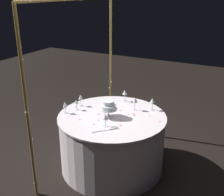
% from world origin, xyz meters
% --- Properties ---
extents(ground_plane, '(12.00, 12.00, 0.00)m').
position_xyz_m(ground_plane, '(0.00, 0.00, 0.00)').
color(ground_plane, black).
extents(decorative_arch, '(1.87, 0.06, 2.13)m').
position_xyz_m(decorative_arch, '(-0.00, 0.50, 1.37)').
color(decorative_arch, olive).
rests_on(decorative_arch, ground).
extents(main_table, '(1.36, 1.36, 0.74)m').
position_xyz_m(main_table, '(0.00, 0.00, 0.37)').
color(main_table, white).
rests_on(main_table, ground).
extents(tiered_cake, '(0.22, 0.22, 0.21)m').
position_xyz_m(tiered_cake, '(-0.05, 0.03, 0.88)').
color(tiered_cake, silver).
rests_on(tiered_cake, main_table).
extents(wine_glass_0, '(0.06, 0.06, 0.16)m').
position_xyz_m(wine_glass_0, '(0.08, 0.52, 0.86)').
color(wine_glass_0, silver).
rests_on(wine_glass_0, main_table).
extents(wine_glass_1, '(0.06, 0.06, 0.16)m').
position_xyz_m(wine_glass_1, '(-0.21, 0.56, 0.85)').
color(wine_glass_1, silver).
rests_on(wine_glass_1, main_table).
extents(wine_glass_2, '(0.06, 0.06, 0.16)m').
position_xyz_m(wine_glass_2, '(0.40, -0.38, 0.86)').
color(wine_glass_2, silver).
rests_on(wine_glass_2, main_table).
extents(wine_glass_3, '(0.06, 0.06, 0.16)m').
position_xyz_m(wine_glass_3, '(-0.29, -0.07, 0.86)').
color(wine_glass_3, silver).
rests_on(wine_glass_3, main_table).
extents(wine_glass_4, '(0.07, 0.07, 0.17)m').
position_xyz_m(wine_glass_4, '(0.51, 0.07, 0.87)').
color(wine_glass_4, silver).
rests_on(wine_glass_4, main_table).
extents(wine_glass_5, '(0.06, 0.06, 0.18)m').
position_xyz_m(wine_glass_5, '(0.29, -0.18, 0.88)').
color(wine_glass_5, silver).
rests_on(wine_glass_5, main_table).
extents(wine_glass_6, '(0.06, 0.06, 0.14)m').
position_xyz_m(wine_glass_6, '(-0.05, 0.50, 0.84)').
color(wine_glass_6, silver).
rests_on(wine_glass_6, main_table).
extents(cake_knife, '(0.23, 0.22, 0.01)m').
position_xyz_m(cake_knife, '(-0.38, -0.12, 0.74)').
color(cake_knife, silver).
rests_on(cake_knife, main_table).
extents(rose_petal_0, '(0.02, 0.03, 0.00)m').
position_xyz_m(rose_petal_0, '(0.19, -0.03, 0.74)').
color(rose_petal_0, '#EA6B84').
rests_on(rose_petal_0, main_table).
extents(rose_petal_1, '(0.03, 0.04, 0.00)m').
position_xyz_m(rose_petal_1, '(-0.19, -0.21, 0.74)').
color(rose_petal_1, '#EA6B84').
rests_on(rose_petal_1, main_table).
extents(rose_petal_2, '(0.04, 0.05, 0.00)m').
position_xyz_m(rose_petal_2, '(0.17, -0.21, 0.74)').
color(rose_petal_2, '#EA6B84').
rests_on(rose_petal_2, main_table).
extents(rose_petal_3, '(0.04, 0.04, 0.00)m').
position_xyz_m(rose_petal_3, '(0.14, -0.24, 0.74)').
color(rose_petal_3, '#EA6B84').
rests_on(rose_petal_3, main_table).
extents(rose_petal_4, '(0.02, 0.03, 0.00)m').
position_xyz_m(rose_petal_4, '(0.12, -0.18, 0.74)').
color(rose_petal_4, '#EA6B84').
rests_on(rose_petal_4, main_table).
extents(rose_petal_5, '(0.02, 0.03, 0.00)m').
position_xyz_m(rose_petal_5, '(0.53, 0.25, 0.74)').
color(rose_petal_5, '#EA6B84').
rests_on(rose_petal_5, main_table).
extents(rose_petal_6, '(0.03, 0.03, 0.00)m').
position_xyz_m(rose_petal_6, '(-0.20, 0.08, 0.74)').
color(rose_petal_6, '#EA6B84').
rests_on(rose_petal_6, main_table).
extents(rose_petal_7, '(0.02, 0.02, 0.00)m').
position_xyz_m(rose_petal_7, '(0.21, -0.42, 0.74)').
color(rose_petal_7, '#EA6B84').
rests_on(rose_petal_7, main_table).
extents(rose_petal_8, '(0.05, 0.04, 0.00)m').
position_xyz_m(rose_petal_8, '(0.09, 0.05, 0.74)').
color(rose_petal_8, '#EA6B84').
rests_on(rose_petal_8, main_table).
extents(rose_petal_9, '(0.04, 0.05, 0.00)m').
position_xyz_m(rose_petal_9, '(-0.05, 0.17, 0.74)').
color(rose_petal_9, '#EA6B84').
rests_on(rose_petal_9, main_table).
extents(rose_petal_10, '(0.04, 0.03, 0.00)m').
position_xyz_m(rose_petal_10, '(0.43, 0.33, 0.74)').
color(rose_petal_10, '#EA6B84').
rests_on(rose_petal_10, main_table).
extents(rose_petal_11, '(0.03, 0.03, 0.00)m').
position_xyz_m(rose_petal_11, '(-0.07, -0.17, 0.74)').
color(rose_petal_11, '#EA6B84').
rests_on(rose_petal_11, main_table).
extents(rose_petal_12, '(0.03, 0.04, 0.00)m').
position_xyz_m(rose_petal_12, '(0.10, 0.05, 0.74)').
color(rose_petal_12, '#EA6B84').
rests_on(rose_petal_12, main_table).
extents(rose_petal_13, '(0.02, 0.03, 0.00)m').
position_xyz_m(rose_petal_13, '(-0.05, -0.14, 0.74)').
color(rose_petal_13, '#EA6B84').
rests_on(rose_petal_13, main_table).
extents(rose_petal_14, '(0.04, 0.04, 0.00)m').
position_xyz_m(rose_petal_14, '(0.10, 0.21, 0.74)').
color(rose_petal_14, '#EA6B84').
rests_on(rose_petal_14, main_table).
extents(rose_petal_15, '(0.04, 0.03, 0.00)m').
position_xyz_m(rose_petal_15, '(0.12, -0.59, 0.74)').
color(rose_petal_15, '#EA6B84').
rests_on(rose_petal_15, main_table).
extents(rose_petal_16, '(0.04, 0.04, 0.00)m').
position_xyz_m(rose_petal_16, '(-0.32, 0.07, 0.74)').
color(rose_petal_16, '#EA6B84').
rests_on(rose_petal_16, main_table).
extents(rose_petal_17, '(0.04, 0.04, 0.00)m').
position_xyz_m(rose_petal_17, '(-0.29, 0.29, 0.74)').
color(rose_petal_17, '#EA6B84').
rests_on(rose_petal_17, main_table).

